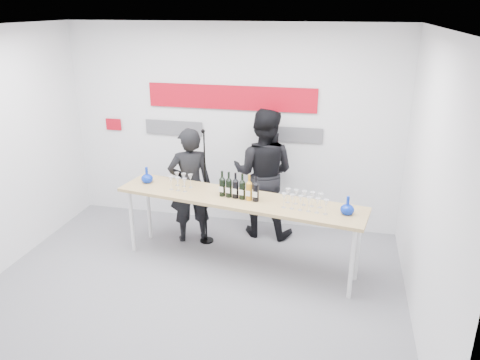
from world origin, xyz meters
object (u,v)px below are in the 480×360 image
object	(u,v)px
presenter_right	(263,174)
mic_stand	(206,209)
presenter_left	(190,186)
tasting_table	(238,203)

from	to	relation	value
presenter_right	mic_stand	bearing A→B (deg)	36.21
presenter_left	mic_stand	distance (m)	0.40
mic_stand	tasting_table	bearing A→B (deg)	-47.32
presenter_left	presenter_right	xyz separation A→B (m)	(0.97, 0.42, 0.11)
tasting_table	presenter_left	bearing A→B (deg)	155.64
tasting_table	mic_stand	xyz separation A→B (m)	(-0.59, 0.52, -0.37)
tasting_table	presenter_left	distance (m)	0.99
presenter_right	mic_stand	world-z (taller)	presenter_right
presenter_right	mic_stand	distance (m)	0.96
presenter_right	tasting_table	bearing A→B (deg)	86.18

